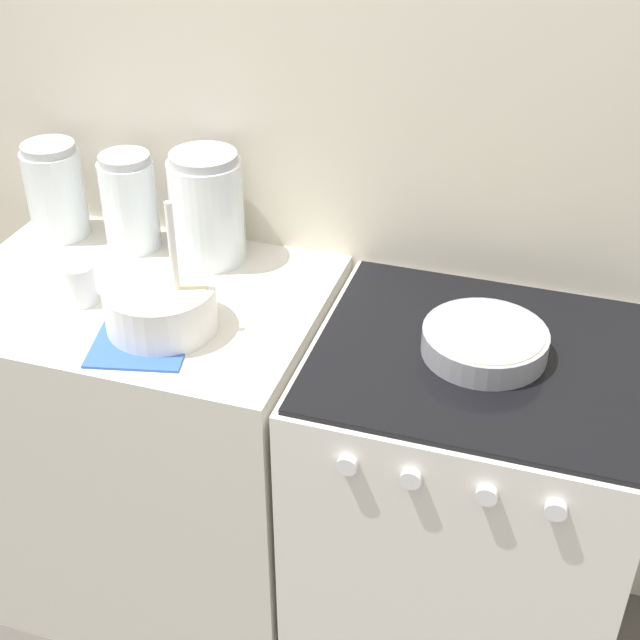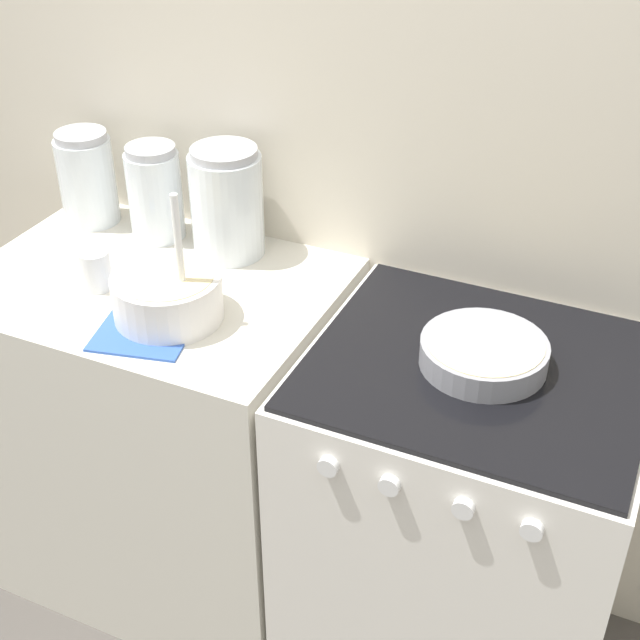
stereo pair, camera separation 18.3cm
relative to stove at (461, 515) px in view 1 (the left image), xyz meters
The scene contains 10 objects.
wall_back 0.89m from the stove, 137.36° to the left, with size 4.69×0.05×2.40m.
countertop_cabinet 0.78m from the stove, behind, with size 0.85×0.62×0.93m.
stove is the anchor object (origin of this frame).
mixing_bowl 0.85m from the stove, behind, with size 0.24×0.24×0.30m.
baking_pan 0.49m from the stove, 41.76° to the left, with size 0.26×0.26×0.06m.
storage_jar_left 1.25m from the stove, 169.53° to the left, with size 0.14×0.14×0.24m.
storage_jar_middle 1.07m from the stove, 167.21° to the left, with size 0.13×0.13×0.24m.
storage_jar_right 0.92m from the stove, 163.61° to the left, with size 0.17×0.17×0.27m.
tin_can 1.02m from the stove, behind, with size 0.07×0.07×0.09m.
recipe_page 0.84m from the stove, 167.78° to the right, with size 0.25×0.29×0.01m.
Camera 1 is at (0.50, -1.20, 1.99)m, focal length 50.00 mm.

